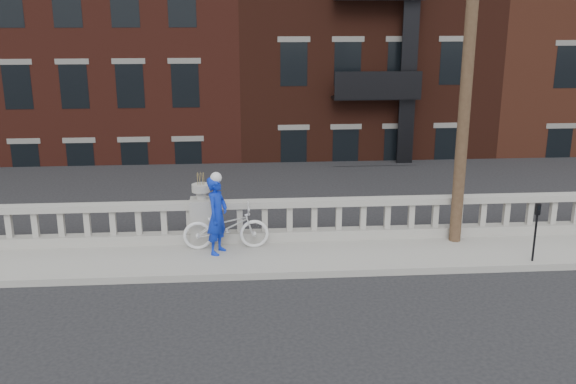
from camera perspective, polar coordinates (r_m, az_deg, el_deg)
name	(u,v)px	position (r m, az deg, el deg)	size (l,w,h in m)	color
ground	(193,323)	(12.36, -8.49, -11.45)	(120.00, 120.00, 0.00)	black
sidewalk	(201,259)	(15.05, -7.74, -5.95)	(32.00, 2.20, 0.15)	#9C9991
balustrade	(202,223)	(15.75, -7.63, -2.76)	(28.00, 0.34, 1.03)	#9C9991
planter_pedestal	(202,216)	(15.69, -7.66, -2.10)	(0.55, 0.55, 1.76)	#9C9991
lower_level	(231,70)	(34.13, -5.11, 10.79)	(80.00, 44.00, 20.80)	#605E59
utility_pole	(471,28)	(15.47, 15.92, 13.82)	(1.60, 0.28, 10.00)	#422D1E
parking_meter_c	(536,226)	(15.37, 21.19, -2.80)	(0.10, 0.09, 1.36)	black
bicycle	(226,227)	(15.28, -5.54, -3.11)	(0.71, 2.03, 1.06)	white
cyclist	(217,215)	(14.89, -6.31, -2.07)	(0.67, 0.44, 1.84)	#0C28B8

